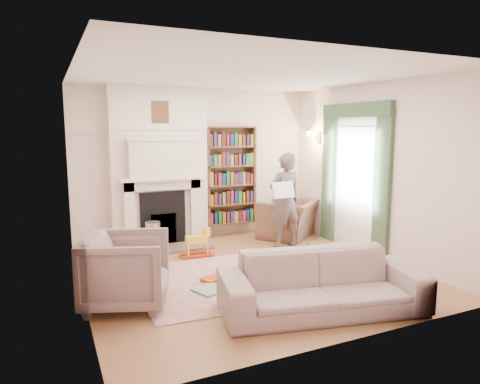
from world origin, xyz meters
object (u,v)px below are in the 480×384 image
sofa (322,283)px  armchair_reading (289,218)px  rocking_horse (196,243)px  paraffin_heater (153,238)px  coffee_table (336,263)px  armchair_left (127,270)px  man_reading (285,200)px  bookcase (230,176)px

sofa → armchair_reading: bearing=77.9°
rocking_horse → sofa: bearing=-75.8°
paraffin_heater → rocking_horse: (0.60, -0.44, -0.04)m
coffee_table → rocking_horse: bearing=149.1°
armchair_left → paraffin_heater: size_ratio=1.72×
armchair_left → coffee_table: 2.83m
paraffin_heater → rocking_horse: size_ratio=1.02×
man_reading → bookcase: bearing=-66.9°
armchair_reading → bookcase: bearing=-69.6°
armchair_left → sofa: size_ratio=0.41×
armchair_left → man_reading: (2.97, 1.41, 0.40)m
armchair_reading → armchair_left: 3.96m
paraffin_heater → sofa: bearing=-67.8°
armchair_left → man_reading: man_reading is taller
bookcase → paraffin_heater: 2.02m
coffee_table → paraffin_heater: 3.00m
man_reading → paraffin_heater: size_ratio=3.03×
armchair_left → coffee_table: armchair_left is taller
bookcase → armchair_reading: (0.98, -0.58, -0.82)m
man_reading → rocking_horse: bearing=-3.7°
armchair_reading → rocking_horse: 2.12m
armchair_left → bookcase: bearing=-23.1°
sofa → coffee_table: size_ratio=3.29×
bookcase → sofa: bearing=-97.0°
armchair_reading → paraffin_heater: bearing=-37.1°
armchair_left → rocking_horse: 2.02m
armchair_reading → armchair_left: armchair_left is taller
sofa → man_reading: (0.98, 2.50, 0.50)m
coffee_table → sofa: bearing=-115.1°
bookcase → armchair_left: bookcase is taller
armchair_reading → coffee_table: bearing=36.1°
armchair_left → sofa: bearing=-98.7°
bookcase → paraffin_heater: size_ratio=3.36×
coffee_table → armchair_reading: bearing=94.8°
bookcase → rocking_horse: bookcase is taller
armchair_reading → man_reading: (-0.45, -0.60, 0.48)m
armchair_reading → coffee_table: size_ratio=1.57×
armchair_left → paraffin_heater: bearing=-1.3°
armchair_reading → man_reading: bearing=14.2°
sofa → man_reading: size_ratio=1.38×
man_reading → paraffin_heater: bearing=-14.0°
bookcase → rocking_horse: bearing=-134.4°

